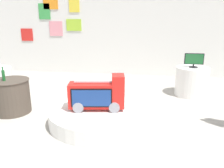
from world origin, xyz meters
name	(u,v)px	position (x,y,z in m)	size (l,w,h in m)	color
ground_plane	(96,130)	(0.00, 0.00, 0.00)	(30.00, 30.00, 0.00)	#B2ADA3
back_wall_display	(121,31)	(-0.01, 4.31, 1.52)	(11.52, 0.13, 3.04)	silver
main_display_pedestal	(97,116)	(-0.04, 0.31, 0.14)	(1.82, 1.82, 0.28)	white
novelty_firetruck_tv	(98,95)	(-0.02, 0.31, 0.56)	(1.07, 0.51, 0.67)	gray
display_pedestal_center_rear	(192,81)	(2.06, 2.26, 0.37)	(0.83, 0.83, 0.74)	white
tv_on_center_rear	(194,60)	(2.06, 2.26, 0.94)	(0.47, 0.21, 0.36)	black
side_table_round	(11,96)	(-1.94, 0.57, 0.37)	(0.78, 0.78, 0.72)	#4C4238
bottle_on_side_table	(3,75)	(-2.01, 0.50, 0.84)	(0.06, 0.06, 0.29)	#195926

